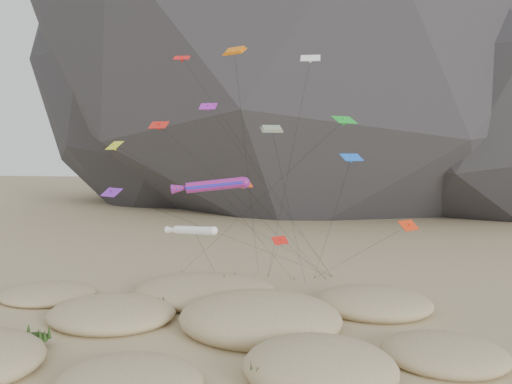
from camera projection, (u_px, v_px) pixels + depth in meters
ground at (206, 347)px, 43.19m from camera, size 500.00×500.00×0.00m
dunes at (209, 322)px, 47.27m from camera, size 52.44×34.46×4.39m
dune_grass at (200, 323)px, 46.82m from camera, size 42.51×27.75×1.57m
kite_stakes at (269, 276)px, 66.54m from camera, size 20.75×3.32×0.30m
rainbow_tube_kite at (213, 185)px, 49.06m from camera, size 10.66×17.59×14.41m
white_tube_kite at (192, 230)px, 50.44m from camera, size 6.41×14.53×9.58m
orange_parafoil at (235, 55)px, 51.29m from camera, size 2.68×16.29×27.60m
multi_parafoil at (272, 131)px, 53.12m from camera, size 4.33×10.86×19.68m
delta_kites at (245, 150)px, 53.26m from camera, size 33.71×21.60×27.87m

